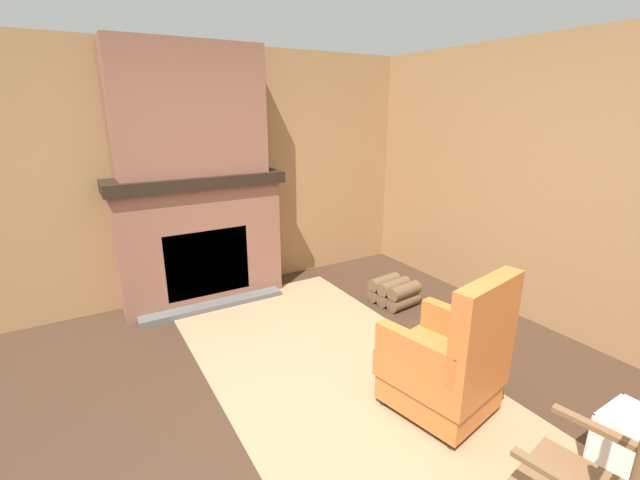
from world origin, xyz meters
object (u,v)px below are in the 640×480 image
armchair (447,364)px  oil_lamp_vase (171,168)px  storage_case (249,163)px  firewood_stack (394,292)px

armchair → oil_lamp_vase: 2.96m
storage_case → oil_lamp_vase: bearing=-90.0°
armchair → storage_case: storage_case is taller
firewood_stack → oil_lamp_vase: oil_lamp_vase is taller
armchair → storage_case: size_ratio=4.59×
armchair → firewood_stack: 1.66m
firewood_stack → oil_lamp_vase: bearing=-121.6°
firewood_stack → storage_case: storage_case is taller
storage_case → armchair: bearing=5.9°
firewood_stack → oil_lamp_vase: (-1.13, -1.84, 1.25)m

